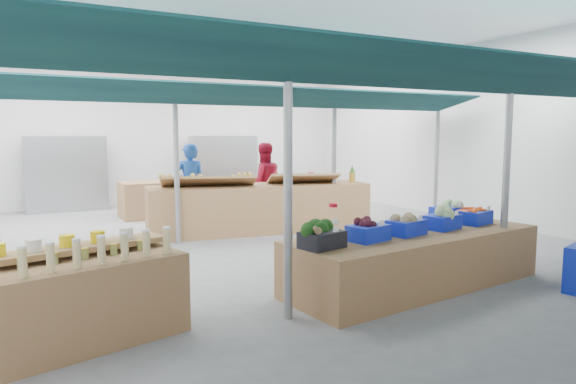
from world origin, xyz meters
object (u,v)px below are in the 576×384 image
vendor_left (190,186)px  vendor_right (264,182)px  veg_counter (416,260)px  fruit_counter (260,208)px  bottle_shelf (84,297)px

vendor_left → vendor_right: same height
veg_counter → fruit_counter: bearing=85.8°
vendor_right → bottle_shelf: bearing=59.2°
bottle_shelf → fruit_counter: bottle_shelf is taller
fruit_counter → vendor_right: size_ratio=2.50×
bottle_shelf → fruit_counter: (4.02, 4.56, 0.05)m
fruit_counter → vendor_left: vendor_left is taller
vendor_left → vendor_right: (1.80, 0.00, 0.00)m
bottle_shelf → vendor_right: 7.32m
vendor_left → veg_counter: bearing=112.3°
veg_counter → vendor_left: bearing=97.0°
fruit_counter → veg_counter: bearing=-78.9°
veg_counter → vendor_right: vendor_right is taller
bottle_shelf → fruit_counter: 6.08m
bottle_shelf → veg_counter: 4.24m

